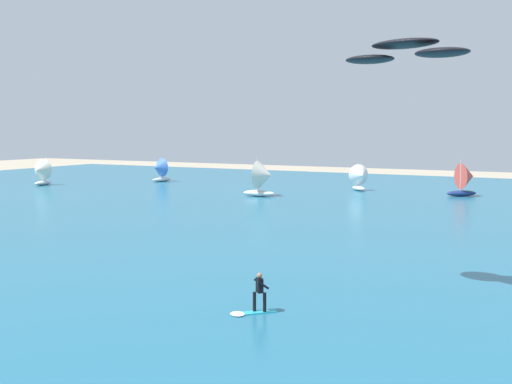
{
  "coord_description": "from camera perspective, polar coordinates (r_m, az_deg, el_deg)",
  "views": [
    {
      "loc": [
        13.27,
        -5.87,
        7.66
      ],
      "look_at": [
        0.52,
        18.16,
        4.86
      ],
      "focal_mm": 43.43,
      "sensor_mm": 36.0,
      "label": 1
    }
  ],
  "objects": [
    {
      "name": "sailboat_anchored_offshore",
      "position": [
        68.65,
        0.68,
        1.29
      ],
      "size": [
        3.87,
        3.29,
        4.5
      ],
      "color": "silver",
      "rests_on": "ocean"
    },
    {
      "name": "sailboat_heeled_over",
      "position": [
        87.11,
        -19.23,
        1.75
      ],
      "size": [
        2.98,
        3.44,
        3.89
      ],
      "color": "silver",
      "rests_on": "ocean"
    },
    {
      "name": "kitesurfer",
      "position": [
        25.75,
        -0.08,
        -9.8
      ],
      "size": [
        1.75,
        1.81,
        1.67
      ],
      "color": "#26B2CC",
      "rests_on": "ocean"
    },
    {
      "name": "ocean",
      "position": [
        57.37,
        14.32,
        -1.93
      ],
      "size": [
        160.0,
        90.0,
        0.1
      ],
      "primitive_type": "cube",
      "color": "#236B89",
      "rests_on": "ground"
    },
    {
      "name": "sailboat_far_right",
      "position": [
        73.01,
        18.78,
        1.12
      ],
      "size": [
        3.73,
        3.55,
        4.15
      ],
      "color": "navy",
      "rests_on": "ocean"
    },
    {
      "name": "sailboat_far_left",
      "position": [
        88.98,
        -8.93,
        2.05
      ],
      "size": [
        2.94,
        3.35,
        3.77
      ],
      "color": "silver",
      "rests_on": "ocean"
    },
    {
      "name": "sailboat_leading",
      "position": [
        76.08,
        9.58,
        1.34
      ],
      "size": [
        3.15,
        3.2,
        3.6
      ],
      "color": "silver",
      "rests_on": "ocean"
    },
    {
      "name": "kite",
      "position": [
        28.15,
        13.51,
        12.5
      ],
      "size": [
        6.21,
        3.59,
        0.9
      ],
      "color": "black"
    }
  ]
}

